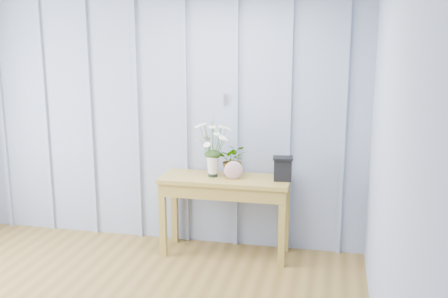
% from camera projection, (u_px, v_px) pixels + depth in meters
% --- Properties ---
extents(room_shell, '(4.00, 4.50, 2.50)m').
position_uv_depth(room_shell, '(97.00, 43.00, 3.70)').
color(room_shell, '#8994B1').
rests_on(room_shell, ground).
extents(sideboard, '(1.20, 0.45, 0.75)m').
position_uv_depth(sideboard, '(225.00, 189.00, 4.87)').
color(sideboard, olive).
rests_on(sideboard, ground).
extents(daisy_vase, '(0.39, 0.29, 0.55)m').
position_uv_depth(daisy_vase, '(213.00, 140.00, 4.81)').
color(daisy_vase, black).
rests_on(daisy_vase, sideboard).
extents(spider_plant, '(0.28, 0.25, 0.30)m').
position_uv_depth(spider_plant, '(233.00, 160.00, 4.88)').
color(spider_plant, '#1B3613').
rests_on(spider_plant, sideboard).
extents(felt_disc_vessel, '(0.18, 0.09, 0.17)m').
position_uv_depth(felt_disc_vessel, '(233.00, 170.00, 4.77)').
color(felt_disc_vessel, '#924765').
rests_on(felt_disc_vessel, sideboard).
extents(carved_box, '(0.19, 0.16, 0.22)m').
position_uv_depth(carved_box, '(283.00, 168.00, 4.72)').
color(carved_box, black).
rests_on(carved_box, sideboard).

